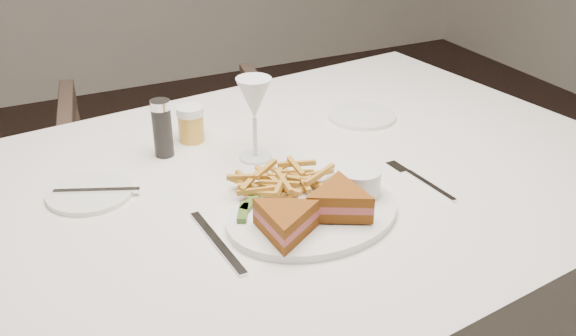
% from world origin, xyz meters
% --- Properties ---
extents(table, '(1.61, 1.18, 0.75)m').
position_xyz_m(table, '(-0.07, -0.15, 0.38)').
color(table, silver).
rests_on(table, ground).
extents(chair_far, '(0.77, 0.73, 0.69)m').
position_xyz_m(chair_far, '(-0.06, 0.67, 0.35)').
color(chair_far, '#47372C').
rests_on(chair_far, ground).
extents(table_setting, '(0.81, 0.59, 0.18)m').
position_xyz_m(table_setting, '(-0.09, -0.21, 0.79)').
color(table_setting, white).
rests_on(table_setting, table).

